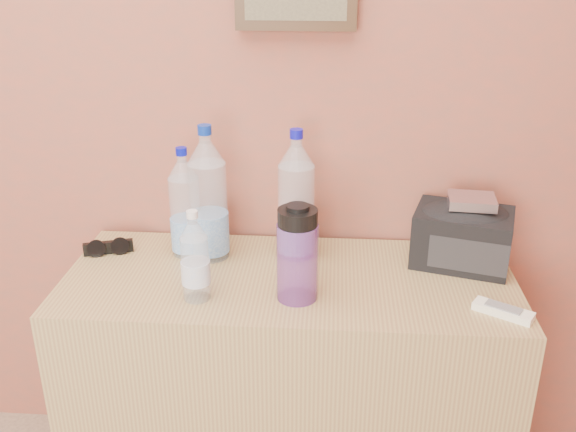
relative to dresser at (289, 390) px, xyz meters
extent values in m
cube|color=tan|center=(0.00, 0.00, 0.00)|extent=(1.13, 0.47, 0.71)
cylinder|color=white|center=(-0.22, 0.10, 0.51)|extent=(0.10, 0.10, 0.31)
cylinder|color=#0B2C98|center=(-0.22, 0.10, 0.70)|extent=(0.03, 0.03, 0.02)
cylinder|color=silver|center=(-0.28, 0.11, 0.48)|extent=(0.08, 0.08, 0.26)
cylinder|color=#080EA6|center=(-0.28, 0.11, 0.64)|extent=(0.03, 0.03, 0.02)
cylinder|color=silver|center=(0.01, 0.12, 0.50)|extent=(0.09, 0.09, 0.30)
cylinder|color=#100FB1|center=(0.01, 0.12, 0.69)|extent=(0.03, 0.03, 0.02)
cylinder|color=silver|center=(-0.21, -0.12, 0.45)|extent=(0.06, 0.06, 0.19)
cylinder|color=white|center=(-0.21, -0.12, 0.57)|extent=(0.03, 0.03, 0.02)
cylinder|color=#6F348F|center=(0.03, -0.10, 0.45)|extent=(0.10, 0.10, 0.19)
cylinder|color=black|center=(0.03, -0.10, 0.56)|extent=(0.09, 0.09, 0.05)
cube|color=beige|center=(0.49, -0.14, 0.36)|extent=(0.13, 0.10, 0.02)
cube|color=white|center=(0.45, 0.11, 0.53)|extent=(0.12, 0.11, 0.02)
camera|label=1|loc=(0.10, -1.41, 1.13)|focal=40.00mm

